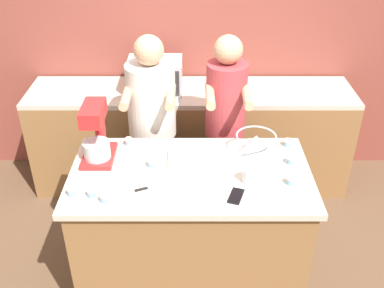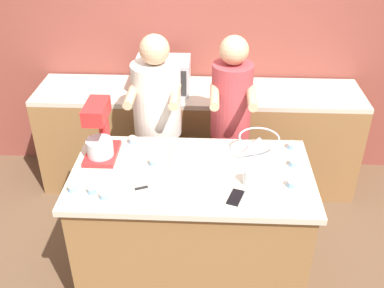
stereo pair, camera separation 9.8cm
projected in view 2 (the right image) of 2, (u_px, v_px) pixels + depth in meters
ground_plane at (192, 278)px, 3.29m from camera, size 16.00×16.00×0.00m
back_wall at (200, 30)px, 3.93m from camera, size 10.00×0.06×2.70m
island_counter at (192, 229)px, 3.04m from camera, size 1.50×0.82×0.96m
back_counter at (198, 137)px, 4.10m from camera, size 2.80×0.60×0.94m
person_left at (158, 133)px, 3.42m from camera, size 0.37×0.52×1.61m
person_right at (230, 133)px, 3.39m from camera, size 0.31×0.49×1.61m
stand_mixer at (100, 133)px, 2.86m from camera, size 0.20×0.30×0.39m
mixing_bowl at (258, 146)px, 2.89m from camera, size 0.26×0.26×0.15m
baking_tray at (201, 155)px, 2.92m from camera, size 0.40×0.25×0.04m
microwave_oven at (163, 75)px, 3.79m from camera, size 0.45×0.34×0.27m
cell_phone at (236, 197)px, 2.57m from camera, size 0.11×0.16×0.01m
drinking_glass at (250, 177)px, 2.66m from camera, size 0.08×0.08×0.10m
knife at (150, 186)px, 2.66m from camera, size 0.21×0.10×0.01m
cupcake_0 at (153, 161)px, 2.84m from camera, size 0.06×0.06×0.06m
cupcake_1 at (104, 194)px, 2.55m from camera, size 0.06×0.06×0.06m
cupcake_2 at (292, 145)px, 3.01m from camera, size 0.06×0.06×0.06m
cupcake_3 at (92, 189)px, 2.59m from camera, size 0.06×0.06×0.06m
cupcake_4 at (72, 187)px, 2.61m from camera, size 0.06×0.06×0.06m
cupcake_5 at (292, 182)px, 2.65m from camera, size 0.06×0.06×0.06m
cupcake_6 at (132, 139)px, 3.07m from camera, size 0.06×0.06×0.06m
cupcake_7 at (294, 162)px, 2.83m from camera, size 0.06×0.06×0.06m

